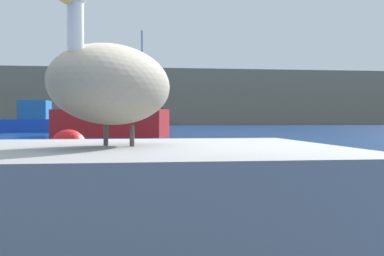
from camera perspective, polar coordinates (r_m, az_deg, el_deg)
name	(u,v)px	position (r m, az deg, el deg)	size (l,w,h in m)	color
hillside_backdrop	(121,98)	(83.32, -8.01, 3.43)	(140.00, 13.79, 8.60)	#7F755B
pier_dock	(114,215)	(3.17, -8.80, -9.69)	(2.79, 2.25, 0.84)	gray
pelican	(113,83)	(3.11, -8.95, 5.03)	(1.04, 1.33, 0.92)	gray
fishing_boat_red	(112,118)	(27.55, -9.10, 1.14)	(6.46, 4.04, 5.65)	red
fishing_boat_blue	(26,122)	(37.99, -18.29, 0.69)	(7.68, 3.13, 5.20)	blue
mooring_buoy	(69,148)	(10.83, -13.81, -2.19)	(0.77, 0.77, 0.77)	red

